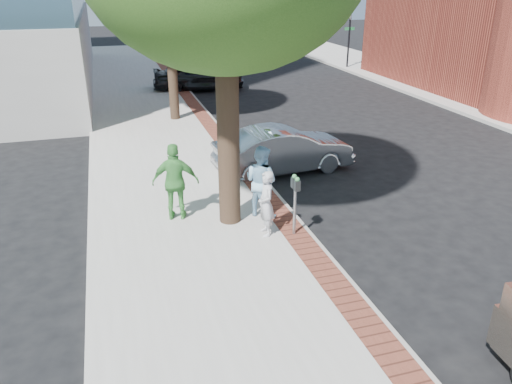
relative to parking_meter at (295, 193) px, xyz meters
name	(u,v)px	position (x,y,z in m)	size (l,w,h in m)	color
ground	(278,260)	(-0.66, -0.76, -1.21)	(120.00, 120.00, 0.00)	black
sidewalk	(164,151)	(-2.16, 7.24, -1.13)	(5.00, 60.00, 0.15)	#9E9991
brick_strip	(224,143)	(0.04, 7.24, -1.05)	(0.60, 60.00, 0.01)	brown
curb	(234,145)	(0.39, 7.24, -1.13)	(0.10, 60.00, 0.15)	gray
signal_near	(172,40)	(0.24, 21.24, 1.05)	(0.70, 0.15, 3.80)	black
signal_far	(349,34)	(11.84, 21.24, 1.05)	(0.70, 0.15, 3.80)	black
parking_meter	(295,193)	(0.00, 0.00, 0.00)	(0.12, 0.32, 1.47)	gray
person_gray	(266,204)	(-0.63, 0.19, -0.27)	(0.57, 0.37, 1.56)	#B5B6BB
person_officer	(261,181)	(-0.43, 1.24, -0.15)	(0.88, 0.69, 1.82)	#97CAEA
person_green	(176,182)	(-2.48, 1.64, -0.08)	(1.14, 0.47, 1.94)	#479A46
sedan_silver	(284,150)	(1.27, 4.32, -0.49)	(1.52, 4.36, 1.44)	#B0B2B7
bg_car	(199,75)	(1.02, 17.34, -0.37)	(1.97, 4.89, 1.67)	black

